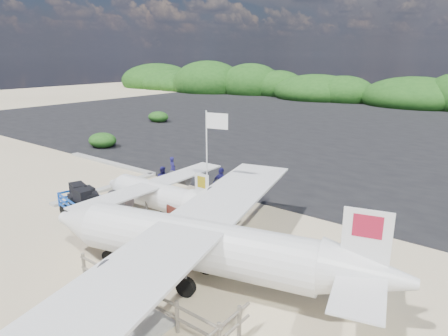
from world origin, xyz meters
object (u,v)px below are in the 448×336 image
at_px(crew_a, 173,169).
at_px(aircraft_small, 283,115).
at_px(signboard, 178,237).
at_px(crew_b, 163,179).
at_px(baggage_cart, 85,220).
at_px(flagpole, 208,221).
at_px(crew_c, 221,184).

height_order(crew_a, aircraft_small, crew_a).
height_order(signboard, crew_b, crew_b).
bearing_deg(baggage_cart, crew_b, 99.95).
bearing_deg(crew_a, aircraft_small, -50.04).
xyz_separation_m(flagpole, crew_b, (-4.71, 1.62, 0.76)).
relative_size(signboard, crew_b, 1.06).
distance_m(baggage_cart, flagpole, 5.86).
bearing_deg(crew_a, crew_b, 143.48).
relative_size(crew_b, crew_c, 0.84).
bearing_deg(crew_a, signboard, 160.04).
bearing_deg(crew_a, baggage_cart, 122.41).
bearing_deg(baggage_cart, aircraft_small, 114.95).
relative_size(signboard, crew_c, 0.89).
xyz_separation_m(flagpole, aircraft_small, (-14.22, 31.96, 0.00)).
height_order(baggage_cart, aircraft_small, aircraft_small).
relative_size(crew_a, crew_b, 1.00).
height_order(baggage_cart, crew_a, crew_a).
height_order(signboard, aircraft_small, aircraft_small).
bearing_deg(flagpole, baggage_cart, -143.42).
distance_m(crew_b, crew_c, 3.63).
xyz_separation_m(crew_a, aircraft_small, (-8.41, 28.44, -0.76)).
distance_m(crew_a, aircraft_small, 29.67).
distance_m(baggage_cart, crew_a, 7.14).
relative_size(crew_a, aircraft_small, 0.21).
distance_m(signboard, aircraft_small, 36.96).
distance_m(baggage_cart, crew_c, 7.09).
relative_size(flagpole, crew_a, 3.44).
bearing_deg(signboard, flagpole, 102.32).
xyz_separation_m(baggage_cart, crew_b, (-0.00, 5.11, 0.76)).
relative_size(baggage_cart, flagpole, 0.54).
bearing_deg(flagpole, signboard, -86.56).
distance_m(signboard, crew_a, 8.21).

